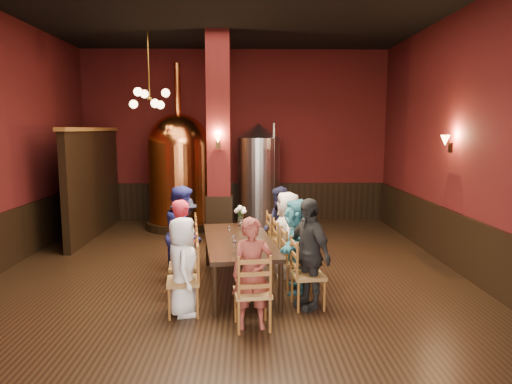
{
  "coord_description": "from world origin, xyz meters",
  "views": [
    {
      "loc": [
        0.31,
        -7.2,
        2.45
      ],
      "look_at": [
        0.46,
        0.2,
        1.42
      ],
      "focal_mm": 32.0,
      "sensor_mm": 36.0,
      "label": 1
    }
  ],
  "objects_px": {
    "person_1": "(183,248)",
    "rose_vase": "(241,213)",
    "person_2": "(184,234)",
    "copper_kettle": "(179,170)",
    "dining_table": "(239,243)",
    "person_0": "(183,266)",
    "steel_vessel": "(259,175)"
  },
  "relations": [
    {
      "from": "person_1",
      "to": "copper_kettle",
      "type": "xyz_separation_m",
      "value": [
        -0.73,
        4.71,
        0.74
      ]
    },
    {
      "from": "person_1",
      "to": "rose_vase",
      "type": "distance_m",
      "value": 1.65
    },
    {
      "from": "dining_table",
      "to": "person_2",
      "type": "distance_m",
      "value": 0.92
    },
    {
      "from": "dining_table",
      "to": "rose_vase",
      "type": "bearing_deg",
      "value": 81.58
    },
    {
      "from": "dining_table",
      "to": "copper_kettle",
      "type": "xyz_separation_m",
      "value": [
        -1.53,
        4.27,
        0.77
      ]
    },
    {
      "from": "rose_vase",
      "to": "person_2",
      "type": "bearing_deg",
      "value": -140.36
    },
    {
      "from": "copper_kettle",
      "to": "rose_vase",
      "type": "xyz_separation_m",
      "value": [
        1.55,
        -3.3,
        -0.47
      ]
    },
    {
      "from": "person_2",
      "to": "copper_kettle",
      "type": "height_order",
      "value": "copper_kettle"
    },
    {
      "from": "person_1",
      "to": "person_2",
      "type": "distance_m",
      "value": 0.66
    },
    {
      "from": "person_1",
      "to": "rose_vase",
      "type": "xyz_separation_m",
      "value": [
        0.82,
        1.4,
        0.27
      ]
    },
    {
      "from": "person_1",
      "to": "copper_kettle",
      "type": "distance_m",
      "value": 4.82
    },
    {
      "from": "steel_vessel",
      "to": "rose_vase",
      "type": "distance_m",
      "value": 3.57
    },
    {
      "from": "person_1",
      "to": "steel_vessel",
      "type": "distance_m",
      "value": 5.12
    },
    {
      "from": "person_0",
      "to": "dining_table",
      "type": "bearing_deg",
      "value": -41.51
    },
    {
      "from": "person_2",
      "to": "copper_kettle",
      "type": "relative_size",
      "value": 0.39
    },
    {
      "from": "person_2",
      "to": "dining_table",
      "type": "bearing_deg",
      "value": -103.25
    },
    {
      "from": "person_1",
      "to": "steel_vessel",
      "type": "bearing_deg",
      "value": -39.5
    },
    {
      "from": "person_0",
      "to": "copper_kettle",
      "type": "bearing_deg",
      "value": 0.22
    },
    {
      "from": "copper_kettle",
      "to": "rose_vase",
      "type": "distance_m",
      "value": 3.68
    },
    {
      "from": "person_1",
      "to": "dining_table",
      "type": "bearing_deg",
      "value": -87.04
    },
    {
      "from": "person_0",
      "to": "person_2",
      "type": "bearing_deg",
      "value": -1.14
    },
    {
      "from": "dining_table",
      "to": "person_2",
      "type": "relative_size",
      "value": 1.61
    },
    {
      "from": "person_0",
      "to": "steel_vessel",
      "type": "height_order",
      "value": "steel_vessel"
    },
    {
      "from": "person_1",
      "to": "copper_kettle",
      "type": "bearing_deg",
      "value": -16.7
    },
    {
      "from": "person_0",
      "to": "steel_vessel",
      "type": "xyz_separation_m",
      "value": [
        1.15,
        5.6,
        0.64
      ]
    },
    {
      "from": "steel_vessel",
      "to": "copper_kettle",
      "type": "bearing_deg",
      "value": -173.31
    },
    {
      "from": "person_0",
      "to": "person_1",
      "type": "relative_size",
      "value": 0.91
    },
    {
      "from": "person_2",
      "to": "steel_vessel",
      "type": "height_order",
      "value": "steel_vessel"
    },
    {
      "from": "dining_table",
      "to": "rose_vase",
      "type": "distance_m",
      "value": 1.02
    },
    {
      "from": "dining_table",
      "to": "person_0",
      "type": "relative_size",
      "value": 1.91
    },
    {
      "from": "dining_table",
      "to": "person_1",
      "type": "xyz_separation_m",
      "value": [
        -0.8,
        -0.43,
        0.03
      ]
    },
    {
      "from": "dining_table",
      "to": "person_0",
      "type": "bearing_deg",
      "value": -130.36
    }
  ]
}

